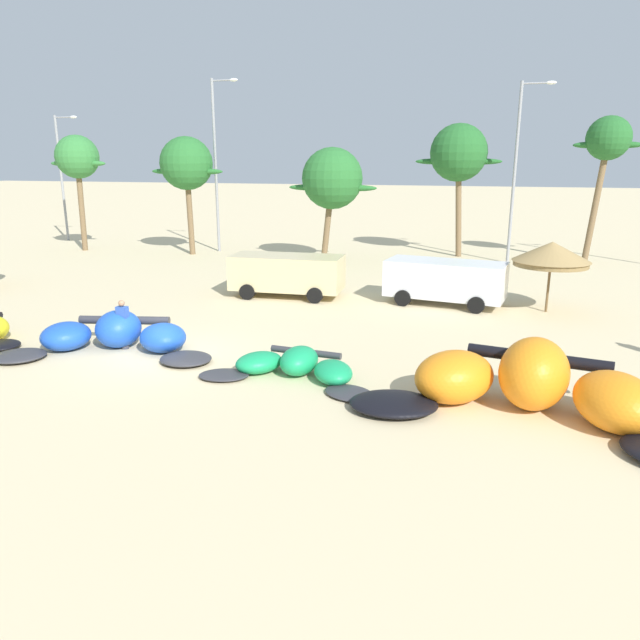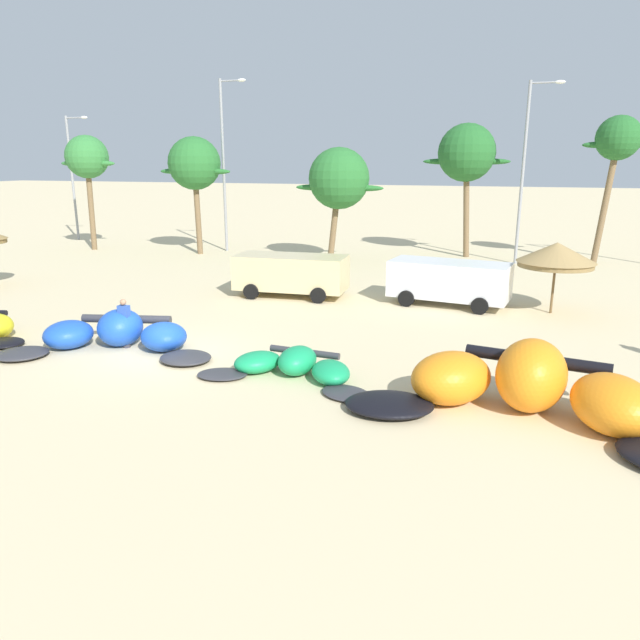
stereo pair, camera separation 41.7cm
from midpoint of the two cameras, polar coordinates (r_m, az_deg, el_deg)
The scene contains 16 objects.
ground_plane at distance 19.30m, azimuth -15.54°, elevation -3.35°, with size 260.00×260.00×0.00m, color beige.
kite_left at distance 20.21m, azimuth -19.73°, elevation -1.48°, with size 7.00×4.12×1.21m.
kite_left_of_center at distance 16.76m, azimuth -3.10°, elevation -4.51°, with size 5.40×2.70×0.80m.
kite_center at distance 15.06m, azimuth 18.87°, elevation -6.16°, with size 8.51×4.61×1.78m.
beach_umbrella_middle at distance 25.14m, azimuth 20.95°, elevation 5.97°, with size 3.01×3.01×2.84m.
parked_van at distance 25.52m, azimuth 11.26°, elevation 3.91°, with size 5.13×2.75×1.84m.
parked_car_second at distance 26.60m, azimuth -3.87°, elevation 4.62°, with size 5.04×2.51×1.84m.
person_near_kites at distance 20.17m, azimuth -18.96°, elevation -0.40°, with size 0.36×0.24×1.62m.
palm_leftmost at distance 43.18m, azimuth -22.59°, elevation 14.14°, with size 4.18×2.79×7.53m.
palm_left at distance 39.36m, azimuth -13.04°, elevation 14.38°, with size 4.95×3.30×7.38m.
palm_left_of_gap at distance 35.37m, azimuth 0.83°, elevation 13.40°, with size 5.31×3.54×6.67m.
palm_center_left at distance 38.50m, azimuth 12.88°, elevation 15.32°, with size 5.23×3.48×8.11m.
palm_center_right at distance 38.50m, azimuth 25.67°, elevation 15.18°, with size 3.70×2.47×8.36m.
lamppost_west at distance 49.15m, azimuth -23.75°, elevation 12.93°, with size 1.96×0.24×9.06m.
lamppost_west_center at distance 40.26m, azimuth -10.18°, elevation 15.02°, with size 1.86×0.24×10.88m.
lamppost_east_center at distance 36.73m, azimuth 18.18°, elevation 13.97°, with size 1.90×0.24×10.17m.
Camera 1 is at (9.75, -15.50, 5.95)m, focal length 33.26 mm.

